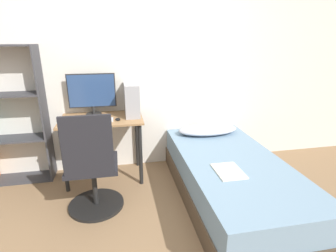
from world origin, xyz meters
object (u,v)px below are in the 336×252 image
(office_chair, at_px, (93,175))
(pc_tower, at_px, (132,99))
(bed, at_px, (231,180))
(keyboard, at_px, (94,121))
(monitor, at_px, (92,92))

(office_chair, distance_m, pc_tower, 1.00)
(bed, height_order, pc_tower, pc_tower)
(keyboard, bearing_deg, office_chair, -91.47)
(keyboard, bearing_deg, bed, -24.19)
(pc_tower, bearing_deg, bed, -40.42)
(keyboard, xyz_separation_m, pc_tower, (0.43, 0.18, 0.18))
(bed, bearing_deg, pc_tower, 139.58)
(office_chair, bearing_deg, bed, -3.46)
(bed, xyz_separation_m, monitor, (-1.38, 0.91, 0.79))
(monitor, distance_m, keyboard, 0.39)
(monitor, distance_m, pc_tower, 0.47)
(office_chair, xyz_separation_m, monitor, (-0.01, 0.83, 0.62))
(monitor, relative_size, pc_tower, 1.38)
(bed, xyz_separation_m, keyboard, (-1.36, 0.61, 0.53))
(monitor, xyz_separation_m, keyboard, (0.03, -0.30, -0.25))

